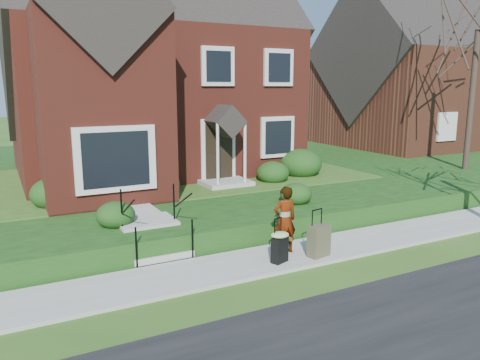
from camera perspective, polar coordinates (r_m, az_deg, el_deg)
ground at (r=11.07m, az=4.97°, el=-9.54°), size 120.00×120.00×0.00m
sidewalk at (r=11.06m, az=4.98°, el=-9.35°), size 60.00×1.60×0.08m
terrace at (r=22.12m, az=-1.42°, el=1.88°), size 44.00×20.00×0.60m
walkway at (r=14.43m, az=-14.39°, el=-2.27°), size 1.20×6.00×0.06m
main_house at (r=19.13m, az=-11.50°, el=15.10°), size 10.40×10.20×9.40m
neighbour_house at (r=29.26m, az=20.65°, el=13.21°), size 9.40×8.00×9.20m
front_steps at (r=11.52m, az=-10.69°, el=-6.35°), size 1.40×2.02×1.50m
foundation_shrubs at (r=15.46m, az=-1.93°, el=0.65°), size 10.32×4.75×1.14m
woman at (r=11.00m, az=5.48°, el=-4.85°), size 0.61×0.42×1.60m
suitcase_black at (r=10.52m, az=4.87°, el=-7.92°), size 0.52×0.47×1.02m
suitcase_olive at (r=10.99m, az=9.60°, el=-7.32°), size 0.56×0.38×1.11m
tree_gap at (r=21.22m, az=27.17°, el=17.38°), size 6.01×6.01×8.59m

